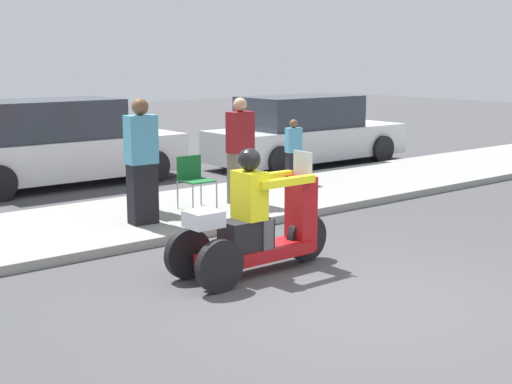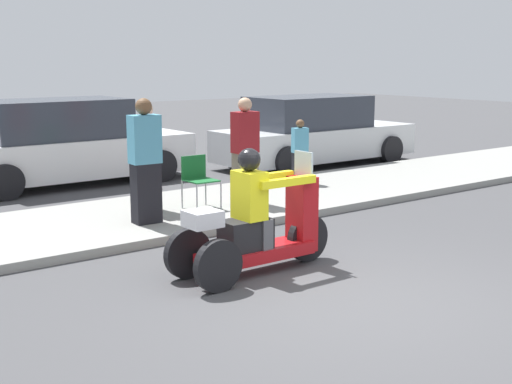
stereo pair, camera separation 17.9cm
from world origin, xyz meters
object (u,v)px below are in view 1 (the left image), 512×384
at_px(spectator_far_back, 293,153).
at_px(folding_chair_set_back, 193,176).
at_px(spectator_near_curb, 143,159).
at_px(parked_car_lot_left, 57,145).
at_px(motorcycle_trike, 256,228).
at_px(spectator_mid_group, 142,164).
at_px(spectator_end_of_line, 240,153).
at_px(parked_car_lot_far, 305,133).

bearing_deg(spectator_far_back, folding_chair_set_back, -165.50).
xyz_separation_m(spectator_near_curb, parked_car_lot_left, (0.17, 3.60, -0.15)).
relative_size(motorcycle_trike, spectator_mid_group, 1.18).
height_order(spectator_mid_group, spectator_end_of_line, spectator_mid_group).
bearing_deg(spectator_near_curb, folding_chair_set_back, -22.88).
relative_size(spectator_mid_group, parked_car_lot_far, 0.37).
bearing_deg(parked_car_lot_far, spectator_far_back, -136.69).
bearing_deg(parked_car_lot_far, motorcycle_trike, -136.42).
bearing_deg(spectator_end_of_line, spectator_near_curb, 163.01).
bearing_deg(parked_car_lot_left, spectator_far_back, -44.39).
xyz_separation_m(folding_chair_set_back, parked_car_lot_far, (4.97, 2.82, 0.12)).
bearing_deg(spectator_near_curb, spectator_mid_group, -120.53).
bearing_deg(motorcycle_trike, spectator_end_of_line, 55.57).
bearing_deg(motorcycle_trike, spectator_near_curb, 83.00).
distance_m(spectator_near_curb, folding_chair_set_back, 0.84).
bearing_deg(spectator_far_back, parked_car_lot_left, 135.61).
relative_size(motorcycle_trike, parked_car_lot_left, 0.44).
height_order(parked_car_lot_left, parked_car_lot_far, parked_car_lot_left).
distance_m(spectator_far_back, spectator_mid_group, 4.04).
distance_m(spectator_far_back, spectator_near_curb, 3.47).
xyz_separation_m(spectator_end_of_line, parked_car_lot_left, (-1.35, 4.06, -0.17)).
distance_m(spectator_near_curb, parked_car_lot_far, 6.23).
xyz_separation_m(spectator_far_back, spectator_end_of_line, (-1.92, -0.87, 0.25)).
distance_m(motorcycle_trike, spectator_far_back, 5.32).
relative_size(motorcycle_trike, spectator_end_of_line, 1.23).
bearing_deg(motorcycle_trike, folding_chair_set_back, 69.32).
bearing_deg(spectator_near_curb, spectator_end_of_line, -16.99).
bearing_deg(motorcycle_trike, parked_car_lot_far, 43.58).
distance_m(spectator_far_back, folding_chair_set_back, 2.81).
xyz_separation_m(spectator_mid_group, parked_car_lot_far, (6.12, 3.25, -0.23)).
relative_size(spectator_far_back, spectator_near_curb, 0.72).
bearing_deg(parked_car_lot_far, parked_car_lot_left, 168.95).
distance_m(parked_car_lot_left, parked_car_lot_far, 5.62).
height_order(spectator_end_of_line, folding_chair_set_back, spectator_end_of_line).
relative_size(spectator_mid_group, parked_car_lot_left, 0.37).
xyz_separation_m(motorcycle_trike, spectator_near_curb, (0.40, 3.28, 0.40)).
bearing_deg(spectator_near_curb, motorcycle_trike, -97.00).
distance_m(spectator_mid_group, parked_car_lot_far, 6.93).
distance_m(spectator_near_curb, spectator_end_of_line, 1.59).
bearing_deg(parked_car_lot_left, motorcycle_trike, -94.80).
height_order(folding_chair_set_back, parked_car_lot_far, parked_car_lot_far).
bearing_deg(parked_car_lot_left, spectator_mid_group, -97.94).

